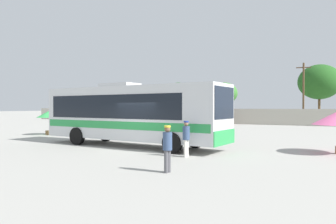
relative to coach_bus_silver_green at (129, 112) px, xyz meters
The scene contains 12 objects.
ground_plane 9.17m from the coach_bus_silver_green, 81.17° to the left, with size 300.00×300.00×0.00m, color #A3A099.
perimeter_wall 26.73m from the coach_bus_silver_green, 87.05° to the left, with size 80.00×0.30×2.04m, color #B2AD9E.
coach_bus_silver_green is the anchor object (origin of this frame).
attendant_by_bus_door 5.24m from the coach_bus_silver_green, 25.32° to the right, with size 0.36×0.36×1.64m.
passenger_waiting_on_apron 7.95m from the coach_bus_silver_green, 45.62° to the right, with size 0.37×0.37×1.63m.
vendor_umbrella_secondary_green 10.50m from the coach_bus_silver_green, 163.06° to the left, with size 1.98×1.98×1.97m.
parked_car_leftmost_grey 26.06m from the coach_bus_silver_green, 113.90° to the left, with size 4.19×2.02×1.53m.
parked_car_second_maroon 24.41m from the coach_bus_silver_green, 100.16° to the left, with size 4.57×2.16×1.50m.
utility_pole_near 29.73m from the coach_bus_silver_green, 76.56° to the left, with size 1.79×0.46×7.92m.
roadside_tree_left 34.91m from the coach_bus_silver_green, 111.35° to the left, with size 3.81×3.81×6.36m.
roadside_tree_midleft 33.34m from the coach_bus_silver_green, 98.41° to the left, with size 3.98×3.98×6.11m.
roadside_tree_midright 34.80m from the coach_bus_silver_green, 75.75° to the left, with size 5.68×5.68×8.17m.
Camera 1 is at (9.30, -14.17, 2.27)m, focal length 34.08 mm.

